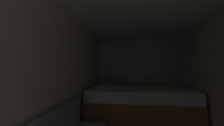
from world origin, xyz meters
TOP-DOWN VIEW (x-y plane):
  - wall_back at (0.00, 3.92)m, footprint 2.50×0.05m
  - wall_left at (-1.22, 1.56)m, footprint 0.05×4.67m
  - ceiling_slab at (0.00, 1.56)m, footprint 2.50×4.67m
  - bed at (0.00, 2.99)m, footprint 2.28×1.74m

SIDE VIEW (x-z plane):
  - bed at x=0.00m, z-range -0.08..0.86m
  - wall_back at x=0.00m, z-range 0.00..2.13m
  - wall_left at x=-1.22m, z-range 0.00..2.13m
  - ceiling_slab at x=0.00m, z-range 2.13..2.18m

